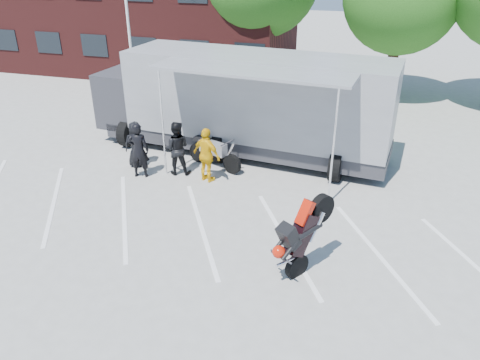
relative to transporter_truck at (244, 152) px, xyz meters
The scene contains 10 objects.
ground 6.40m from the transporter_truck, 89.10° to the right, with size 100.00×100.00×0.00m, color #A3A39E.
parking_bay_lines 5.40m from the transporter_truck, 88.93° to the right, with size 18.00×5.00×0.01m, color white.
office_building 15.64m from the transporter_truck, 130.48° to the left, with size 18.00×8.00×7.00m, color #471817.
transporter_truck is the anchor object (origin of this frame).
parked_motorcycle 1.73m from the transporter_truck, 111.14° to the right, with size 0.77×2.32×1.21m, color silver, non-canonical shape.
stunt_bike_rider 7.19m from the transporter_truck, 60.01° to the right, with size 0.86×1.82×2.14m, color black, non-canonical shape.
spectator_leather_a 4.07m from the transporter_truck, 145.38° to the right, with size 0.80×0.52×1.63m, color black.
spectator_leather_b 4.20m from the transporter_truck, 132.96° to the right, with size 0.69×0.45×1.90m, color black.
spectator_leather_c 3.09m from the transporter_truck, 124.62° to the right, with size 0.90×0.70×1.85m, color black.
spectator_hivis 2.87m from the transporter_truck, 100.61° to the right, with size 1.08×0.45×1.84m, color yellow.
Camera 1 is at (4.38, -9.29, 7.03)m, focal length 35.00 mm.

